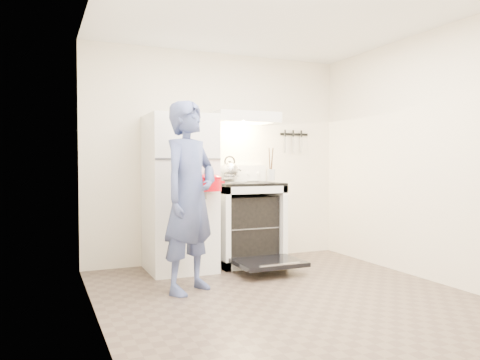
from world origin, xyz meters
The scene contains 15 objects.
floor centered at (0.00, 0.00, 0.00)m, with size 3.60×3.60×0.00m, color brown.
back_wall centered at (0.00, 1.80, 1.25)m, with size 3.20×0.02×2.50m, color #F6EACE.
refrigerator centered at (-0.58, 1.45, 0.85)m, with size 0.70×0.70×1.70m, color white.
stove_body centered at (0.23, 1.48, 0.46)m, with size 0.76×0.65×0.92m, color white.
cooktop centered at (0.23, 1.48, 0.94)m, with size 0.76×0.65×0.03m, color black.
backsplash centered at (0.23, 1.76, 1.05)m, with size 0.76×0.07×0.20m, color white.
oven_door centered at (0.23, 0.88, 0.12)m, with size 0.70×0.54×0.04m, color black.
oven_rack centered at (0.23, 1.48, 0.44)m, with size 0.60×0.52×0.01m, color slate.
range_hood centered at (0.23, 1.55, 1.71)m, with size 0.76×0.50×0.12m, color white.
knife_strip centered at (1.05, 1.79, 1.55)m, with size 0.40×0.02×0.03m, color black.
pizza_stone centered at (0.13, 1.53, 0.45)m, with size 0.36×0.36×0.02m, color #8B6B4E.
tea_kettle centered at (0.10, 1.66, 1.11)m, with size 0.26×0.21×0.31m, color #B5B5B9, non-canonical shape.
utensil_jar centered at (0.43, 1.22, 1.05)m, with size 0.09×0.09×0.13m, color silver.
person centered at (-0.73, 0.58, 0.87)m, with size 0.64×0.42×1.74m, color navy.
dutch_oven centered at (-0.42, 0.98, 0.96)m, with size 0.36×0.29×0.23m, color #C6020F, non-canonical shape.
Camera 1 is at (-1.99, -3.50, 1.18)m, focal length 35.00 mm.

